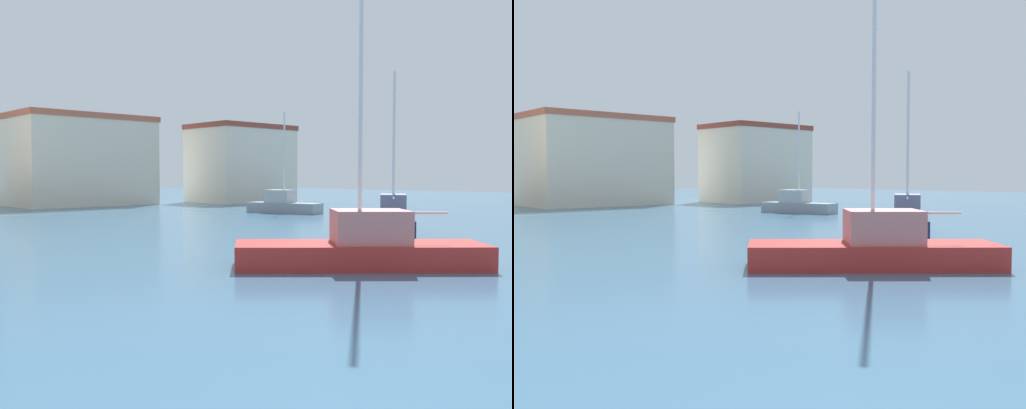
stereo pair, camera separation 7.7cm
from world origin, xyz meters
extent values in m
plane|color=#38607F|center=(15.00, 20.00, 0.00)|extent=(160.00, 160.00, 0.00)
cube|color=gray|center=(32.69, 26.05, 0.38)|extent=(2.91, 5.80, 0.76)
cube|color=#ADB0B5|center=(32.60, 26.40, 1.22)|extent=(1.76, 2.21, 0.94)
cylinder|color=silver|center=(32.69, 26.05, 4.05)|extent=(0.12, 0.12, 6.59)
cube|color=#B22823|center=(16.22, 6.70, 0.37)|extent=(7.02, 6.67, 0.73)
cube|color=#C4716E|center=(16.44, 6.49, 1.23)|extent=(2.86, 2.84, 0.99)
cylinder|color=silver|center=(16.22, 6.70, 5.90)|extent=(0.12, 0.12, 10.34)
cylinder|color=silver|center=(17.21, 5.80, 1.63)|extent=(1.98, 1.81, 0.08)
cube|color=#19234C|center=(24.99, 11.47, 0.44)|extent=(6.18, 5.04, 0.87)
cube|color=slate|center=(24.71, 11.29, 1.38)|extent=(2.33, 2.09, 1.03)
cylinder|color=silver|center=(24.99, 11.47, 4.18)|extent=(0.12, 0.12, 6.62)
cylinder|color=silver|center=(24.06, 10.84, 1.77)|extent=(1.85, 1.31, 0.08)
cube|color=beige|center=(27.01, 47.03, 3.84)|extent=(12.09, 8.37, 7.69)
cube|color=#B25B42|center=(27.01, 47.03, 7.94)|extent=(12.33, 8.54, 0.50)
cube|color=beige|center=(42.63, 42.13, 3.71)|extent=(9.75, 6.88, 7.42)
cube|color=brown|center=(42.63, 42.13, 7.67)|extent=(9.95, 7.01, 0.50)
camera|label=1|loc=(1.99, -4.12, 2.76)|focal=41.49mm
camera|label=2|loc=(2.05, -4.17, 2.76)|focal=41.49mm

